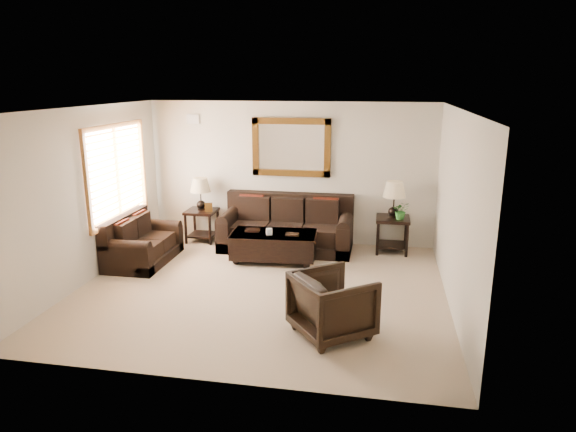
% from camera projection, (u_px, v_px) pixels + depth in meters
% --- Properties ---
extents(room, '(5.51, 5.01, 2.71)m').
position_uv_depth(room, '(260.00, 203.00, 7.46)').
color(room, tan).
rests_on(room, ground).
extents(window, '(0.07, 1.96, 1.66)m').
position_uv_depth(window, '(118.00, 173.00, 8.73)').
color(window, white).
rests_on(window, room).
extents(mirror, '(1.50, 0.06, 1.10)m').
position_uv_depth(mirror, '(291.00, 147.00, 9.67)').
color(mirror, '#46230E').
rests_on(mirror, room).
extents(air_vent, '(0.25, 0.02, 0.18)m').
position_uv_depth(air_vent, '(193.00, 119.00, 9.89)').
color(air_vent, '#999999').
rests_on(air_vent, room).
extents(sofa, '(2.43, 1.05, 1.00)m').
position_uv_depth(sofa, '(287.00, 230.00, 9.63)').
color(sofa, black).
rests_on(sofa, room).
extents(loveseat, '(0.88, 1.48, 0.83)m').
position_uv_depth(loveseat, '(140.00, 245.00, 8.92)').
color(loveseat, black).
rests_on(loveseat, room).
extents(end_table_left, '(0.57, 0.57, 1.26)m').
position_uv_depth(end_table_left, '(201.00, 200.00, 9.96)').
color(end_table_left, black).
rests_on(end_table_left, room).
extents(end_table_right, '(0.60, 0.60, 1.32)m').
position_uv_depth(end_table_right, '(394.00, 206.00, 9.29)').
color(end_table_right, black).
rests_on(end_table_right, room).
extents(coffee_table, '(1.53, 0.89, 0.63)m').
position_uv_depth(coffee_table, '(274.00, 244.00, 8.97)').
color(coffee_table, black).
rests_on(coffee_table, room).
extents(armchair, '(1.15, 1.16, 0.88)m').
position_uv_depth(armchair, '(333.00, 302.00, 6.31)').
color(armchair, black).
rests_on(armchair, floor).
extents(potted_plant, '(0.33, 0.35, 0.25)m').
position_uv_depth(potted_plant, '(401.00, 213.00, 9.19)').
color(potted_plant, '#235E20').
rests_on(potted_plant, end_table_right).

